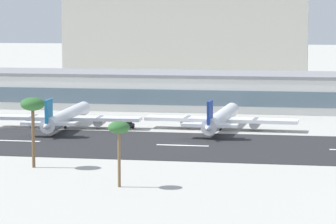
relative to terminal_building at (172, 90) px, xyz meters
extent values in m
plane|color=#B2AFA8|center=(14.74, -75.49, -5.74)|extent=(1400.00, 1400.00, 0.00)
cube|color=#262628|center=(14.74, -77.01, -5.70)|extent=(800.00, 40.83, 0.08)
cube|color=white|center=(-24.04, -77.01, -5.65)|extent=(12.00, 1.20, 0.01)
cube|color=white|center=(15.80, -77.01, -5.65)|extent=(12.00, 1.20, 0.01)
cube|color=silver|center=(0.00, 0.06, -0.50)|extent=(207.82, 27.75, 10.47)
cube|color=slate|center=(0.00, -13.97, -1.03)|extent=(201.59, 0.30, 4.71)
cube|color=gray|center=(0.00, 0.06, 5.23)|extent=(209.90, 28.03, 1.00)
cube|color=beige|center=(-14.53, 127.35, 18.47)|extent=(113.09, 33.93, 48.41)
cylinder|color=silver|center=(-19.09, -51.87, -2.72)|extent=(5.84, 39.13, 3.90)
sphere|color=silver|center=(-20.06, -32.40, -2.72)|extent=(3.70, 3.70, 3.70)
cone|color=silver|center=(-18.11, -71.34, -2.72)|extent=(3.85, 7.18, 3.51)
cube|color=silver|center=(-19.05, -52.65, -3.11)|extent=(39.84, 7.82, 0.86)
cylinder|color=gray|center=(-10.15, -52.21, -3.79)|extent=(2.80, 5.58, 2.53)
cylinder|color=gray|center=(-27.95, -53.10, -3.79)|extent=(2.80, 5.58, 2.53)
cube|color=silver|center=(-18.19, -69.78, -2.33)|extent=(13.61, 3.88, 0.69)
cube|color=#1975B2|center=(-18.19, -69.78, 0.40)|extent=(0.89, 5.29, 6.24)
cylinder|color=black|center=(-18.99, -53.82, -5.20)|extent=(0.70, 0.70, 1.07)
cylinder|color=white|center=(21.45, -48.08, -2.71)|extent=(5.62, 39.25, 3.91)
sphere|color=white|center=(22.31, -28.55, -2.71)|extent=(3.72, 3.72, 3.72)
cone|color=white|center=(20.60, -67.62, -2.71)|extent=(3.83, 7.19, 3.52)
cube|color=white|center=(21.42, -48.87, -3.10)|extent=(39.95, 7.60, 0.86)
cylinder|color=gray|center=(30.35, -49.26, -3.78)|extent=(2.78, 5.58, 2.54)
cylinder|color=gray|center=(12.49, -48.47, -3.78)|extent=(2.78, 5.58, 2.54)
cube|color=white|center=(20.66, -66.06, -2.32)|extent=(13.64, 3.82, 0.69)
cube|color=navy|center=(20.66, -66.06, 0.42)|extent=(0.86, 5.30, 6.26)
cylinder|color=black|center=(21.37, -50.04, -5.20)|extent=(0.70, 0.70, 1.08)
cube|color=#2D3338|center=(-2.89, -50.66, -4.94)|extent=(3.58, 2.79, 1.00)
cube|color=black|center=(-2.89, -50.66, -3.99)|extent=(2.28, 1.97, 0.90)
cylinder|color=black|center=(-4.24, -50.41, -5.44)|extent=(0.66, 0.51, 0.60)
cylinder|color=black|center=(-3.57, -51.86, -5.44)|extent=(0.66, 0.51, 0.60)
cylinder|color=black|center=(-2.21, -49.47, -5.44)|extent=(0.66, 0.51, 0.60)
cylinder|color=black|center=(-1.54, -50.92, -5.44)|extent=(0.66, 0.51, 0.60)
cylinder|color=brown|center=(12.26, -123.94, -0.56)|extent=(0.52, 0.52, 10.35)
ellipsoid|color=#2D602D|center=(12.26, -123.94, 4.61)|extent=(3.78, 3.78, 2.08)
cylinder|color=brown|center=(-8.43, -108.82, 0.46)|extent=(0.62, 0.62, 12.40)
ellipsoid|color=#2D602D|center=(-8.43, -108.82, 6.67)|extent=(4.70, 4.70, 2.58)
camera|label=1|loc=(44.79, -259.31, 23.33)|focal=87.92mm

